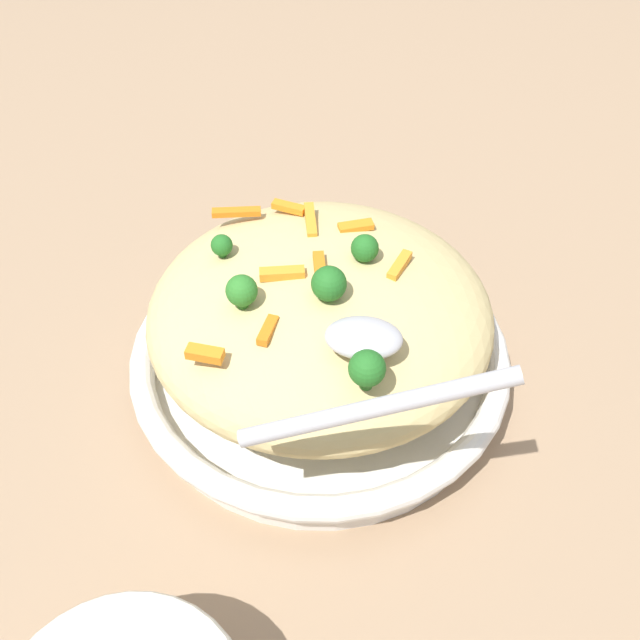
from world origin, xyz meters
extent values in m
plane|color=#9E7F60|center=(0.00, 0.00, 0.00)|extent=(2.40, 2.40, 0.00)
cylinder|color=white|center=(0.00, 0.00, 0.01)|extent=(0.30, 0.30, 0.03)
torus|color=white|center=(0.00, 0.00, 0.04)|extent=(0.33, 0.33, 0.02)
torus|color=black|center=(0.00, 0.00, 0.04)|extent=(0.32, 0.32, 0.00)
ellipsoid|color=#D1BA7A|center=(0.00, 0.00, 0.09)|extent=(0.29, 0.28, 0.09)
cube|color=orange|center=(0.00, 0.00, 0.13)|extent=(0.02, 0.04, 0.01)
cube|color=orange|center=(0.02, 0.07, 0.13)|extent=(0.03, 0.02, 0.01)
cube|color=orange|center=(-0.08, 0.08, 0.12)|extent=(0.04, 0.02, 0.01)
cube|color=orange|center=(-0.07, -0.09, 0.13)|extent=(0.03, 0.01, 0.01)
cube|color=orange|center=(-0.02, 0.07, 0.13)|extent=(0.02, 0.04, 0.01)
cube|color=orange|center=(-0.03, -0.06, 0.13)|extent=(0.01, 0.03, 0.01)
cube|color=orange|center=(0.06, 0.02, 0.13)|extent=(0.02, 0.03, 0.01)
cube|color=orange|center=(-0.03, -0.01, 0.13)|extent=(0.04, 0.02, 0.01)
cube|color=orange|center=(-0.04, 0.09, 0.12)|extent=(0.03, 0.02, 0.01)
cylinder|color=#205B1C|center=(-0.08, 0.02, 0.12)|extent=(0.01, 0.01, 0.00)
sphere|color=#236B23|center=(-0.08, 0.02, 0.13)|extent=(0.02, 0.02, 0.02)
cylinder|color=#205B1C|center=(0.01, -0.03, 0.13)|extent=(0.01, 0.01, 0.01)
sphere|color=#236B23|center=(0.01, -0.03, 0.14)|extent=(0.03, 0.03, 0.03)
cylinder|color=#296820|center=(-0.05, -0.04, 0.13)|extent=(0.01, 0.01, 0.01)
sphere|color=#2D7A28|center=(-0.05, -0.04, 0.14)|extent=(0.02, 0.02, 0.02)
cylinder|color=#205B1C|center=(0.04, -0.10, 0.13)|extent=(0.01, 0.01, 0.01)
sphere|color=#236B23|center=(0.04, -0.10, 0.14)|extent=(0.03, 0.03, 0.03)
cylinder|color=#205B1C|center=(0.03, 0.02, 0.13)|extent=(0.01, 0.01, 0.01)
sphere|color=#236B23|center=(0.03, 0.02, 0.14)|extent=(0.02, 0.02, 0.02)
ellipsoid|color=#B7B7BC|center=(0.04, -0.07, 0.14)|extent=(0.06, 0.04, 0.02)
cylinder|color=#B7B7BC|center=(0.05, -0.16, 0.17)|extent=(0.17, 0.04, 0.07)
camera|label=1|loc=(0.05, -0.45, 0.53)|focal=43.22mm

